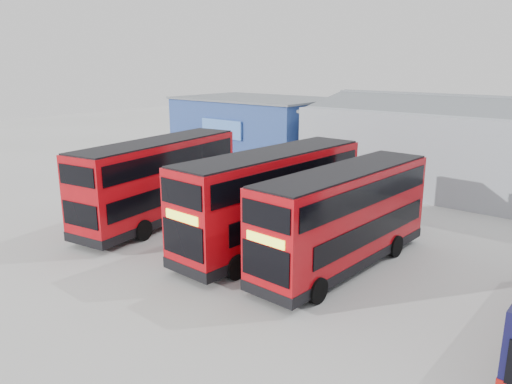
{
  "coord_description": "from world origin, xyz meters",
  "views": [
    {
      "loc": [
        11.89,
        -13.42,
        7.96
      ],
      "look_at": [
        -2.27,
        3.76,
        2.1
      ],
      "focal_mm": 35.0,
      "sensor_mm": 36.0,
      "label": 1
    }
  ],
  "objects_px": {
    "office_block": "(256,129)",
    "double_decker_right": "(344,219)",
    "double_decker_left": "(159,182)",
    "panel_van": "(172,147)",
    "double_decker_centre": "(272,201)"
  },
  "relations": [
    {
      "from": "office_block",
      "to": "double_decker_right",
      "type": "distance_m",
      "value": 22.43
    },
    {
      "from": "double_decker_left",
      "to": "double_decker_centre",
      "type": "bearing_deg",
      "value": 178.16
    },
    {
      "from": "office_block",
      "to": "panel_van",
      "type": "relative_size",
      "value": 2.56
    },
    {
      "from": "double_decker_left",
      "to": "double_decker_centre",
      "type": "relative_size",
      "value": 1.0
    },
    {
      "from": "double_decker_left",
      "to": "double_decker_right",
      "type": "distance_m",
      "value": 10.08
    },
    {
      "from": "double_decker_left",
      "to": "double_decker_right",
      "type": "xyz_separation_m",
      "value": [
        10.04,
        0.87,
        -0.11
      ]
    },
    {
      "from": "office_block",
      "to": "double_decker_centre",
      "type": "bearing_deg",
      "value": -48.57
    },
    {
      "from": "double_decker_left",
      "to": "double_decker_right",
      "type": "bearing_deg",
      "value": 176.42
    },
    {
      "from": "double_decker_left",
      "to": "double_decker_centre",
      "type": "height_order",
      "value": "double_decker_centre"
    },
    {
      "from": "double_decker_left",
      "to": "double_decker_right",
      "type": "height_order",
      "value": "double_decker_left"
    },
    {
      "from": "panel_van",
      "to": "double_decker_centre",
      "type": "bearing_deg",
      "value": -51.21
    },
    {
      "from": "double_decker_left",
      "to": "panel_van",
      "type": "height_order",
      "value": "double_decker_left"
    },
    {
      "from": "office_block",
      "to": "double_decker_left",
      "type": "relative_size",
      "value": 1.21
    },
    {
      "from": "office_block",
      "to": "double_decker_right",
      "type": "height_order",
      "value": "office_block"
    },
    {
      "from": "panel_van",
      "to": "double_decker_left",
      "type": "bearing_deg",
      "value": -64.97
    }
  ]
}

